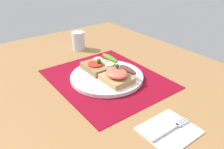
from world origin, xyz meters
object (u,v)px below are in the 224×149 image
Objects in this scene: plate at (107,77)px; sandwich_egg_tomato at (101,65)px; fork at (171,128)px; sandwich_salmon at (118,75)px; napkin at (169,130)px; drinking_glass at (78,41)px.

sandwich_egg_tomato is (-5.41, 1.10, 2.18)cm from plate.
plate is 5.94cm from sandwich_egg_tomato.
fork is at bearing -4.82° from plate.
sandwich_egg_tomato is 10.89cm from sandwich_salmon.
sandwich_salmon reaches higher than sandwich_egg_tomato.
napkin is at bearing -127.32° from fork.
plate is 2.38× the size of sandwich_egg_tomato.
drinking_glass is at bearing 171.04° from sandwich_salmon.
plate is 30.59cm from napkin.
sandwich_salmon is 1.19× the size of drinking_glass.
napkin is at bearing -5.59° from plate.
sandwich_salmon reaches higher than napkin.
drinking_glass is (-25.19, 5.15, 0.93)cm from sandwich_egg_tomato.
sandwich_salmon is 36.51cm from drinking_glass.
plate is 3.12× the size of drinking_glass.
sandwich_egg_tomato is 36.20cm from napkin.
drinking_glass is at bearing 171.41° from napkin.
sandwich_salmon is at bearing -8.96° from drinking_glass.
sandwich_salmon is 25.45cm from napkin.
sandwich_egg_tomato is at bearing 177.15° from sandwich_salmon.
drinking_glass is (-30.60, 6.25, 3.10)cm from plate.
sandwich_salmon is at bearing -2.85° from sandwich_egg_tomato.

